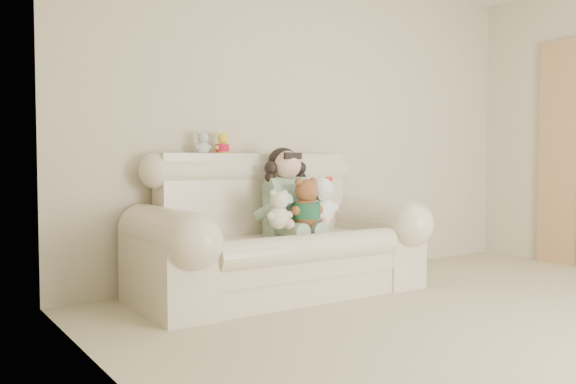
% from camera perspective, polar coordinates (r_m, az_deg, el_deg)
% --- Properties ---
extents(wall_back, '(4.50, 0.00, 4.50)m').
position_cam_1_polar(wall_back, '(5.12, 2.79, 6.65)').
color(wall_back, '#C0B798').
rests_on(wall_back, ground).
extents(wall_left, '(0.00, 5.00, 5.00)m').
position_cam_1_polar(wall_left, '(1.82, -7.42, 13.64)').
color(wall_left, '#C0B798').
rests_on(wall_left, ground).
extents(sofa, '(2.10, 0.95, 1.03)m').
position_cam_1_polar(sofa, '(4.31, -0.74, -3.06)').
color(sofa, '#FFF3CD').
rests_on(sofa, floor).
extents(seated_child, '(0.42, 0.51, 0.66)m').
position_cam_1_polar(seated_child, '(4.42, -0.14, 0.16)').
color(seated_child, '#2A6C39').
rests_on(seated_child, sofa).
extents(brown_teddy, '(0.28, 0.22, 0.41)m').
position_cam_1_polar(brown_teddy, '(4.24, 1.73, -0.57)').
color(brown_teddy, brown).
rests_on(brown_teddy, sofa).
extents(white_cat, '(0.29, 0.23, 0.43)m').
position_cam_1_polar(white_cat, '(4.37, 3.18, -0.39)').
color(white_cat, silver).
rests_on(white_cat, sofa).
extents(cream_teddy, '(0.25, 0.22, 0.32)m').
position_cam_1_polar(cream_teddy, '(4.12, -0.90, -1.34)').
color(cream_teddy, beige).
rests_on(cream_teddy, sofa).
extents(yellow_mini_bear, '(0.15, 0.13, 0.20)m').
position_cam_1_polar(yellow_mini_bear, '(4.48, -6.30, 4.78)').
color(yellow_mini_bear, yellow).
rests_on(yellow_mini_bear, sofa).
extents(grey_mini_plush, '(0.14, 0.11, 0.21)m').
position_cam_1_polar(grey_mini_plush, '(4.40, -8.20, 4.83)').
color(grey_mini_plush, silver).
rests_on(grey_mini_plush, sofa).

